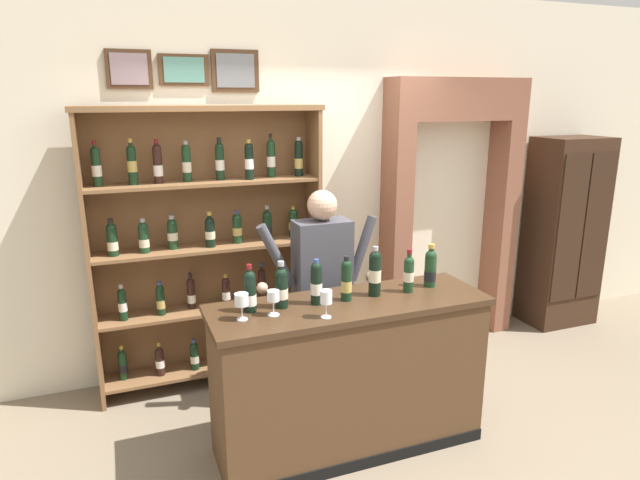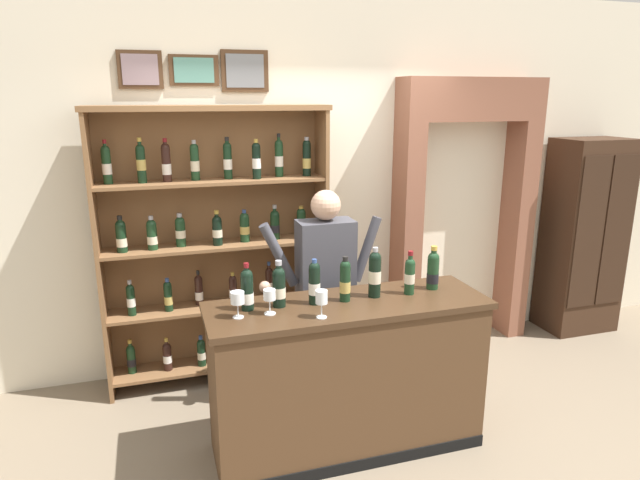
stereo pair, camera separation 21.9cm
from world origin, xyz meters
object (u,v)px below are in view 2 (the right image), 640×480
tasting_bottle_super_tuscan (375,273)px  tasting_bottle_brunello (279,286)px  wine_glass_right (322,298)px  tasting_counter (347,376)px  tasting_bottle_riserva (410,275)px  wine_glass_center (237,299)px  tasting_bottle_grappa (314,283)px  tasting_bottle_prosecco (433,270)px  wine_shelf (216,239)px  tasting_bottle_chianti (345,280)px  wine_glass_spare (270,296)px  tasting_bottle_vin_santo (247,290)px  shopkeeper (325,276)px  side_cabinet (584,236)px

tasting_bottle_super_tuscan → tasting_bottle_brunello: bearing=178.5°
tasting_bottle_super_tuscan → wine_glass_right: size_ratio=1.96×
tasting_counter → tasting_bottle_riserva: (0.43, 0.03, 0.64)m
wine_glass_center → wine_glass_right: wine_glass_right is taller
tasting_bottle_riserva → wine_glass_center: 1.12m
tasting_counter → tasting_bottle_brunello: size_ratio=6.10×
tasting_bottle_grappa → tasting_bottle_prosecco: size_ratio=0.98×
tasting_counter → tasting_bottle_riserva: 0.77m
wine_shelf → tasting_bottle_grappa: wine_shelf is taller
tasting_bottle_chianti → wine_glass_center: size_ratio=1.83×
wine_shelf → wine_glass_center: bearing=-91.1°
tasting_bottle_super_tuscan → wine_glass_spare: (-0.70, -0.09, -0.05)m
tasting_bottle_vin_santo → tasting_bottle_super_tuscan: tasting_bottle_super_tuscan is taller
tasting_bottle_chianti → wine_glass_spare: size_ratio=1.90×
shopkeeper → tasting_bottle_prosecco: bearing=-39.2°
side_cabinet → tasting_bottle_chianti: size_ratio=6.50×
tasting_bottle_riserva → wine_glass_center: bearing=-176.6°
wine_shelf → shopkeeper: bearing=-42.7°
tasting_bottle_vin_santo → wine_glass_spare: size_ratio=1.92×
wine_shelf → side_cabinet: bearing=-0.7°
tasting_bottle_riserva → tasting_bottle_prosecco: 0.20m
tasting_bottle_prosecco → shopkeeper: bearing=140.8°
shopkeeper → tasting_bottle_brunello: size_ratio=5.60×
shopkeeper → wine_glass_center: size_ratio=10.32×
shopkeeper → tasting_counter: bearing=-92.9°
shopkeeper → wine_glass_spare: shopkeeper is taller
tasting_bottle_prosecco → wine_glass_right: tasting_bottle_prosecco is taller
tasting_bottle_riserva → wine_shelf: bearing=133.2°
tasting_bottle_chianti → wine_glass_right: size_ratio=1.74×
wine_shelf → tasting_bottle_brunello: bearing=-77.8°
side_cabinet → shopkeeper: (-2.83, -0.60, 0.06)m
tasting_counter → tasting_bottle_chianti: tasting_bottle_chianti is taller
shopkeeper → tasting_bottle_chianti: size_ratio=5.64×
tasting_bottle_brunello → wine_glass_spare: size_ratio=1.92×
tasting_counter → tasting_bottle_grappa: 0.68m
shopkeeper → tasting_bottle_chianti: bearing=-94.3°
side_cabinet → wine_glass_center: side_cabinet is taller
wine_shelf → wine_glass_center: size_ratio=13.88×
tasting_bottle_super_tuscan → tasting_bottle_prosecco: 0.43m
shopkeeper → wine_glass_right: (-0.26, -0.74, 0.13)m
tasting_bottle_super_tuscan → tasting_bottle_riserva: (0.24, -0.02, -0.03)m
side_cabinet → tasting_bottle_riserva: side_cabinet is taller
shopkeeper → tasting_bottle_riserva: bearing=-52.7°
tasting_bottle_grappa → wine_glass_right: (-0.02, -0.22, -0.02)m
side_cabinet → shopkeeper: side_cabinet is taller
tasting_bottle_riserva → tasting_bottle_chianti: bearing=179.3°
wine_shelf → tasting_bottle_prosecco: wine_shelf is taller
tasting_counter → tasting_bottle_prosecco: 0.89m
tasting_bottle_grappa → wine_glass_center: size_ratio=1.82×
tasting_counter → tasting_bottle_vin_santo: 0.89m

